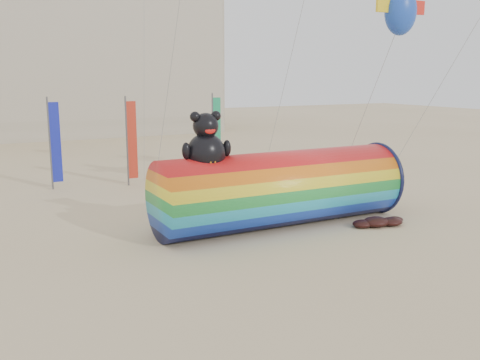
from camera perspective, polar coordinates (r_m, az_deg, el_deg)
name	(u,v)px	position (r m, az deg, el deg)	size (l,w,h in m)	color
ground	(247,253)	(19.61, 0.75, -7.78)	(160.00, 160.00, 0.00)	#CCB58C
windsock_assembly	(281,187)	(22.82, 4.36, -0.73)	(11.01, 3.35, 5.08)	red
kite_handler	(336,199)	(24.32, 10.16, -2.06)	(0.65, 0.42, 1.77)	slate
fabric_bundle	(379,222)	(23.77, 14.60, -4.33)	(2.62, 1.35, 0.41)	#390F0A
festival_banners	(139,138)	(33.03, -10.74, 4.45)	(11.35, 2.52, 5.20)	#59595E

